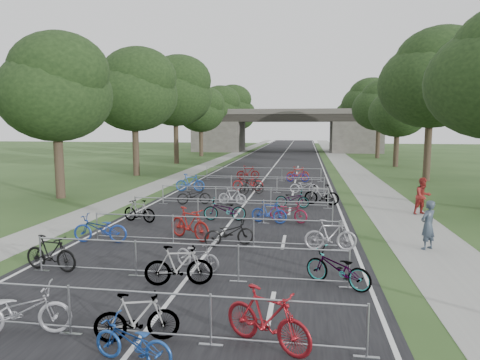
% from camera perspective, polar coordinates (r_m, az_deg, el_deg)
% --- Properties ---
extents(ground, '(200.00, 200.00, 0.00)m').
position_cam_1_polar(ground, '(9.76, -13.30, -20.04)').
color(ground, '#2A451D').
rests_on(ground, ground).
extents(road, '(11.00, 140.00, 0.01)m').
position_cam_1_polar(road, '(58.27, 5.40, 2.92)').
color(road, black).
rests_on(road, ground).
extents(sidewalk_right, '(3.00, 140.00, 0.01)m').
position_cam_1_polar(sidewalk_right, '(58.36, 13.27, 2.77)').
color(sidewalk_right, gray).
rests_on(sidewalk_right, ground).
extents(sidewalk_left, '(2.00, 140.00, 0.01)m').
position_cam_1_polar(sidewalk_left, '(59.18, -1.88, 3.02)').
color(sidewalk_left, gray).
rests_on(sidewalk_left, ground).
extents(lane_markings, '(0.12, 140.00, 0.00)m').
position_cam_1_polar(lane_markings, '(58.27, 5.40, 2.92)').
color(lane_markings, silver).
rests_on(lane_markings, ground).
extents(overpass_bridge, '(31.00, 8.00, 7.05)m').
position_cam_1_polar(overpass_bridge, '(73.09, 6.13, 6.57)').
color(overpass_bridge, '#46443E').
rests_on(overpass_bridge, ground).
extents(tree_left_0, '(6.72, 6.72, 10.25)m').
position_cam_1_polar(tree_left_0, '(28.19, -23.32, 10.88)').
color(tree_left_0, '#33261C').
rests_on(tree_left_0, ground).
extents(tree_left_1, '(7.56, 7.56, 11.53)m').
position_cam_1_polar(tree_left_1, '(38.95, -13.84, 11.32)').
color(tree_left_1, '#33261C').
rests_on(tree_left_1, ground).
extents(tree_right_1, '(8.18, 8.18, 12.47)m').
position_cam_1_polar(tree_right_1, '(37.39, 24.35, 11.98)').
color(tree_right_1, '#33261C').
rests_on(tree_right_1, ground).
extents(tree_left_2, '(8.40, 8.40, 12.81)m').
position_cam_1_polar(tree_left_2, '(50.28, -8.54, 11.43)').
color(tree_left_2, '#33261C').
rests_on(tree_left_2, ground).
extents(tree_right_2, '(6.16, 6.16, 9.39)m').
position_cam_1_polar(tree_right_2, '(48.93, 20.45, 8.63)').
color(tree_right_2, '#33261C').
rests_on(tree_right_2, ground).
extents(tree_left_3, '(6.72, 6.72, 10.25)m').
position_cam_1_polar(tree_left_3, '(61.75, -5.17, 9.19)').
color(tree_left_3, '#33261C').
rests_on(tree_left_3, ground).
extents(tree_right_3, '(7.17, 7.17, 10.93)m').
position_cam_1_polar(tree_right_3, '(60.77, 18.19, 9.30)').
color(tree_right_3, '#33261C').
rests_on(tree_right_3, ground).
extents(tree_left_4, '(7.56, 7.56, 11.53)m').
position_cam_1_polar(tree_left_4, '(73.48, -2.91, 9.55)').
color(tree_left_4, '#33261C').
rests_on(tree_left_4, ground).
extents(tree_right_4, '(8.18, 8.18, 12.47)m').
position_cam_1_polar(tree_right_4, '(72.67, 16.67, 9.75)').
color(tree_right_4, '#33261C').
rests_on(tree_right_4, ground).
extents(tree_left_5, '(8.40, 8.40, 12.81)m').
position_cam_1_polar(tree_left_5, '(85.30, -1.27, 9.79)').
color(tree_left_5, '#33261C').
rests_on(tree_left_5, ground).
extents(tree_right_5, '(6.16, 6.16, 9.39)m').
position_cam_1_polar(tree_right_5, '(84.51, 15.50, 8.08)').
color(tree_right_5, '#33261C').
rests_on(tree_right_5, ground).
extents(tree_left_6, '(6.72, 6.72, 10.25)m').
position_cam_1_polar(tree_left_6, '(97.08, -0.02, 8.54)').
color(tree_left_6, '#33261C').
rests_on(tree_left_6, ground).
extents(tree_right_6, '(7.17, 7.17, 10.93)m').
position_cam_1_polar(tree_right_6, '(96.45, 14.69, 8.56)').
color(tree_right_6, '#33261C').
rests_on(tree_right_6, ground).
extents(barrier_row_0, '(9.70, 0.08, 1.10)m').
position_cam_1_polar(barrier_row_0, '(9.52, -13.40, -17.12)').
color(barrier_row_0, gray).
rests_on(barrier_row_0, ground).
extents(barrier_row_1, '(9.70, 0.08, 1.10)m').
position_cam_1_polar(barrier_row_1, '(12.70, -7.19, -10.66)').
color(barrier_row_1, gray).
rests_on(barrier_row_1, ground).
extents(barrier_row_2, '(9.70, 0.08, 1.10)m').
position_cam_1_polar(barrier_row_2, '(16.05, -3.66, -6.78)').
color(barrier_row_2, gray).
rests_on(barrier_row_2, ground).
extents(barrier_row_3, '(9.70, 0.08, 1.10)m').
position_cam_1_polar(barrier_row_3, '(19.69, -1.28, -4.12)').
color(barrier_row_3, gray).
rests_on(barrier_row_3, ground).
extents(barrier_row_4, '(9.70, 0.08, 1.10)m').
position_cam_1_polar(barrier_row_4, '(23.57, 0.40, -2.21)').
color(barrier_row_4, gray).
rests_on(barrier_row_4, ground).
extents(barrier_row_5, '(9.70, 0.08, 1.10)m').
position_cam_1_polar(barrier_row_5, '(28.47, 1.86, -0.56)').
color(barrier_row_5, gray).
rests_on(barrier_row_5, ground).
extents(barrier_row_6, '(9.70, 0.08, 1.10)m').
position_cam_1_polar(barrier_row_6, '(34.39, 3.06, 0.80)').
color(barrier_row_6, gray).
rests_on(barrier_row_6, ground).
extents(bike_0, '(2.19, 1.29, 1.09)m').
position_cam_1_polar(bike_0, '(10.56, -27.17, -15.24)').
color(bike_0, '#A5A5AD').
rests_on(bike_0, ground).
extents(bike_1, '(1.81, 0.95, 1.05)m').
position_cam_1_polar(bike_1, '(9.46, -13.59, -17.43)').
color(bike_1, gray).
rests_on(bike_1, ground).
extents(bike_2, '(1.75, 0.91, 0.88)m').
position_cam_1_polar(bike_2, '(8.75, -14.15, -20.24)').
color(bike_2, navy).
rests_on(bike_2, ground).
extents(bike_3, '(2.07, 1.53, 1.23)m').
position_cam_1_polar(bike_3, '(8.98, 3.65, -17.99)').
color(bike_3, maroon).
rests_on(bike_3, ground).
extents(bike_4, '(1.90, 0.80, 1.11)m').
position_cam_1_polar(bike_4, '(14.49, -23.93, -8.94)').
color(bike_4, black).
rests_on(bike_4, ground).
extents(bike_5, '(1.79, 1.29, 0.89)m').
position_cam_1_polar(bike_5, '(13.49, -5.68, -9.98)').
color(bike_5, '#98979E').
rests_on(bike_5, ground).
extents(bike_6, '(1.97, 0.94, 1.14)m').
position_cam_1_polar(bike_6, '(12.22, -8.18, -11.28)').
color(bike_6, gray).
rests_on(bike_6, ground).
extents(bike_7, '(2.05, 1.64, 1.04)m').
position_cam_1_polar(bike_7, '(12.35, 12.88, -11.44)').
color(bike_7, gray).
rests_on(bike_7, ground).
extents(bike_8, '(2.12, 0.91, 1.08)m').
position_cam_1_polar(bike_8, '(17.17, -18.16, -6.21)').
color(bike_8, navy).
rests_on(bike_8, ground).
extents(bike_9, '(2.11, 1.58, 1.26)m').
position_cam_1_polar(bike_9, '(16.86, -6.73, -5.82)').
color(bike_9, maroon).
rests_on(bike_9, ground).
extents(bike_10, '(1.99, 1.39, 0.99)m').
position_cam_1_polar(bike_10, '(15.93, -1.43, -7.06)').
color(bike_10, black).
rests_on(bike_10, ground).
extents(bike_11, '(1.88, 0.63, 1.11)m').
position_cam_1_polar(bike_11, '(15.66, 11.98, -7.24)').
color(bike_11, gray).
rests_on(bike_11, ground).
extents(bike_12, '(1.79, 0.91, 1.03)m').
position_cam_1_polar(bike_12, '(20.28, -13.27, -4.07)').
color(bike_12, gray).
rests_on(bike_12, ground).
extents(bike_13, '(2.05, 0.90, 1.04)m').
position_cam_1_polar(bike_13, '(20.02, -2.05, -4.00)').
color(bike_13, gray).
rests_on(bike_13, ground).
extents(bike_14, '(1.77, 0.89, 1.02)m').
position_cam_1_polar(bike_14, '(19.58, 3.88, -4.30)').
color(bike_14, '#1B3B99').
rests_on(bike_14, ground).
extents(bike_15, '(2.00, 1.33, 0.99)m').
position_cam_1_polar(bike_15, '(19.90, 6.46, -4.19)').
color(bike_15, maroon).
rests_on(bike_15, ground).
extents(bike_16, '(2.00, 1.17, 0.99)m').
position_cam_1_polar(bike_16, '(24.26, -6.17, -2.10)').
color(bike_16, black).
rests_on(bike_16, ground).
extents(bike_17, '(1.68, 0.66, 0.98)m').
position_cam_1_polar(bike_17, '(24.05, -1.05, -2.16)').
color(bike_17, '#B0B1B8').
rests_on(bike_17, ground).
extents(bike_18, '(1.88, 0.79, 0.96)m').
position_cam_1_polar(bike_18, '(23.35, 7.00, -2.52)').
color(bike_18, gray).
rests_on(bike_18, ground).
extents(bike_19, '(2.00, 0.90, 1.16)m').
position_cam_1_polar(bike_19, '(24.36, 10.82, -1.95)').
color(bike_19, gray).
rests_on(bike_19, ground).
extents(bike_20, '(2.01, 0.71, 1.19)m').
position_cam_1_polar(bike_20, '(29.02, -6.66, -0.36)').
color(bike_20, '#1C479B').
rests_on(bike_20, ground).
extents(bike_21, '(2.18, 1.03, 1.10)m').
position_cam_1_polar(bike_21, '(29.09, 1.07, -0.38)').
color(bike_21, maroon).
rests_on(bike_21, ground).
extents(bike_22, '(1.70, 1.29, 1.02)m').
position_cam_1_polar(bike_22, '(27.59, 1.59, -0.89)').
color(bike_22, black).
rests_on(bike_22, ground).
extents(bike_23, '(1.86, 0.70, 0.97)m').
position_cam_1_polar(bike_23, '(28.26, 8.55, -0.83)').
color(bike_23, '#A3A2AA').
rests_on(bike_23, ground).
extents(bike_25, '(1.96, 0.93, 1.13)m').
position_cam_1_polar(bike_25, '(35.11, 1.07, 0.97)').
color(bike_25, maroon).
rests_on(bike_25, ground).
extents(bike_26, '(1.82, 0.73, 0.94)m').
position_cam_1_polar(bike_26, '(33.95, 7.69, 0.53)').
color(bike_26, navy).
rests_on(bike_26, ground).
extents(bike_27, '(1.94, 1.05, 1.12)m').
position_cam_1_polar(bike_27, '(34.83, 7.72, 0.85)').
color(bike_27, maroon).
rests_on(bike_27, ground).
extents(pedestrian_a, '(0.78, 0.74, 1.79)m').
position_cam_1_polar(pedestrian_a, '(16.80, 23.77, -5.54)').
color(pedestrian_a, '#2F3A47').
rests_on(pedestrian_a, ground).
extents(pedestrian_b, '(1.11, 1.02, 1.85)m').
position_cam_1_polar(pedestrian_b, '(23.19, 23.21, -2.01)').
color(pedestrian_b, maroon).
rests_on(pedestrian_b, ground).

